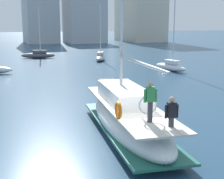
# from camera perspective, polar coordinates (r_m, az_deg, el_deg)

# --- Properties ---
(ground_plane) EXTENTS (400.00, 400.00, 0.00)m
(ground_plane) POSITION_cam_1_polar(r_m,az_deg,el_deg) (14.23, 3.05, -9.79)
(ground_plane) COLOR navy
(main_sailboat) EXTENTS (3.65, 9.83, 12.11)m
(main_sailboat) POSITION_cam_1_polar(r_m,az_deg,el_deg) (15.37, 2.69, -4.61)
(main_sailboat) COLOR white
(main_sailboat) RESTS_ON ground
(moored_sloop_near) EXTENTS (5.20, 2.60, 7.61)m
(moored_sloop_near) POSITION_cam_1_polar(r_m,az_deg,el_deg) (50.78, -12.80, 5.99)
(moored_sloop_near) COLOR #4C4C51
(moored_sloop_near) RESTS_ON ground
(moored_sloop_far) EXTENTS (3.23, 5.04, 7.74)m
(moored_sloop_far) POSITION_cam_1_polar(r_m,az_deg,el_deg) (46.33, -2.06, 5.77)
(moored_sloop_far) COLOR #B7B2A8
(moored_sloop_far) RESTS_ON ground
(moored_cutter_left) EXTENTS (1.76, 5.11, 8.32)m
(moored_cutter_left) POSITION_cam_1_polar(r_m,az_deg,el_deg) (36.83, 10.24, 4.13)
(moored_cutter_left) COLOR silver
(moored_cutter_left) RESTS_ON ground
(waterfront_buildings) EXTENTS (83.79, 17.42, 23.72)m
(waterfront_buildings) POSITION_cam_1_polar(r_m,az_deg,el_deg) (89.72, -17.26, 14.10)
(waterfront_buildings) COLOR gray
(waterfront_buildings) RESTS_ON ground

